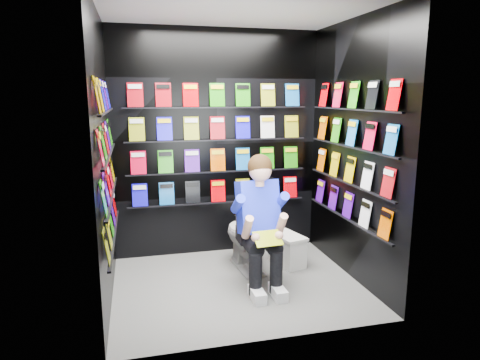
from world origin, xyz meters
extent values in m
plane|color=slate|center=(0.00, 0.00, 0.00)|extent=(2.40, 2.40, 0.00)
plane|color=white|center=(0.00, 0.00, 2.60)|extent=(2.40, 2.40, 0.00)
cube|color=black|center=(0.00, 1.00, 1.30)|extent=(2.40, 0.04, 2.60)
cube|color=black|center=(0.00, -1.00, 1.30)|extent=(2.40, 0.04, 2.60)
cube|color=black|center=(-1.20, 0.00, 1.30)|extent=(0.04, 2.00, 2.60)
cube|color=black|center=(1.20, 0.00, 1.30)|extent=(0.04, 2.00, 2.60)
imported|color=white|center=(0.21, 0.40, 0.37)|extent=(0.48, 0.78, 0.73)
cube|color=white|center=(0.67, 0.39, 0.16)|extent=(0.33, 0.46, 0.31)
cube|color=white|center=(0.67, 0.39, 0.33)|extent=(0.36, 0.49, 0.03)
cube|color=green|center=(0.21, -0.33, 0.58)|extent=(0.27, 0.17, 0.11)
camera|label=1|loc=(-0.93, -3.86, 1.86)|focal=32.00mm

